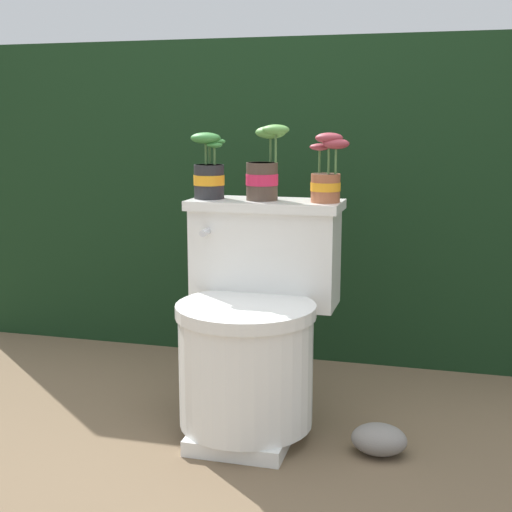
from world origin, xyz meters
TOP-DOWN VIEW (x-y plane):
  - ground_plane at (0.00, 0.00)m, footprint 12.00×12.00m
  - hedge_backdrop at (0.00, 1.27)m, footprint 2.93×1.05m
  - toilet at (0.01, 0.07)m, footprint 0.48×0.54m
  - potted_plant_left at (-0.18, 0.23)m, footprint 0.11×0.11m
  - potted_plant_midleft at (0.01, 0.23)m, footprint 0.13×0.11m
  - potted_plant_middle at (0.21, 0.22)m, footprint 0.13×0.09m
  - garden_stone at (0.41, -0.01)m, footprint 0.16×0.13m

SIDE VIEW (x-z plane):
  - ground_plane at x=0.00m, z-range 0.00..0.00m
  - garden_stone at x=0.41m, z-range 0.00..0.09m
  - toilet at x=0.01m, z-range -0.03..0.66m
  - hedge_backdrop at x=0.00m, z-range 0.00..1.25m
  - potted_plant_middle at x=0.21m, z-range 0.67..0.88m
  - potted_plant_left at x=-0.18m, z-range 0.68..0.89m
  - potted_plant_midleft at x=0.01m, z-range 0.67..0.91m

